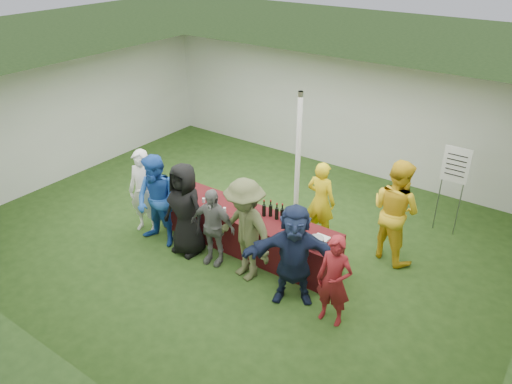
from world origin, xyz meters
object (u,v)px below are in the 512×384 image
Objects in this scene: staff_back at (395,211)px; customer_2 at (185,210)px; dump_bucket at (316,242)px; serving_table at (247,231)px; customer_0 at (143,192)px; wine_list_sign at (455,172)px; customer_5 at (294,254)px; customer_3 at (212,227)px; customer_4 at (245,230)px; customer_6 at (334,281)px; customer_1 at (157,201)px; staff_pourer at (321,201)px.

staff_back is 3.72m from customer_2.
customer_2 is at bearing -167.99° from dump_bucket.
serving_table is 2.16m from customer_0.
customer_2 reaches higher than customer_0.
wine_list_sign is (1.26, 2.95, 0.48)m from dump_bucket.
customer_2 is 1.03× the size of customer_5.
customer_3 reaches higher than serving_table.
customer_4 reaches higher than dump_bucket.
wine_list_sign is at bearing 44.83° from customer_2.
customer_6 is at bearing -99.65° from wine_list_sign.
customer_0 is 0.97× the size of customer_2.
serving_table is at bearing -135.93° from wine_list_sign.
serving_table is 2.10× the size of customer_0.
customer_5 is (1.47, -0.75, 0.49)m from serving_table.
wine_list_sign reaches higher than customer_3.
staff_back is 1.08× the size of customer_1.
staff_back is at bearing 34.49° from customer_2.
wine_list_sign is 1.57m from staff_back.
dump_bucket is 0.13× the size of customer_4.
serving_table is 2.08× the size of customer_5.
customer_6 reaches higher than customer_3.
staff_pourer is 3.40m from customer_0.
customer_4 is at bearing -11.02° from customer_3.
staff_back is 4.71m from customer_0.
wine_list_sign is at bearing 38.99° from customer_5.
customer_2 is 1.19× the size of customer_6.
wine_list_sign reaches higher than customer_6.
customer_1 is 3.67m from customer_6.
customer_0 is 0.57m from customer_1.
customer_4 reaches higher than customer_5.
customer_6 is at bearing -20.58° from serving_table.
wine_list_sign reaches higher than customer_1.
customer_3 is (-3.06, -3.44, -0.58)m from wine_list_sign.
wine_list_sign reaches higher than customer_2.
staff_pourer is 1.09× the size of customer_3.
customer_0 is 4.22m from customer_6.
customer_5 is at bearing 11.15° from customer_4.
customer_4 is (-2.34, -3.45, -0.39)m from wine_list_sign.
wine_list_sign reaches higher than customer_5.
customer_2 is 0.96× the size of customer_4.
staff_pourer is (-0.65, 1.32, -0.04)m from dump_bucket.
customer_1 reaches higher than staff_pourer.
customer_6 is at bearing -15.48° from customer_0.
serving_table is 1.02m from customer_4.
staff_pourer is 3.05m from customer_1.
customer_5 is (2.30, -0.02, -0.02)m from customer_2.
customer_1 is (-3.73, -2.12, -0.07)m from staff_back.
serving_table is at bearing 61.11° from customer_3.
customer_6 is (0.75, -0.08, -0.12)m from customer_5.
staff_back is 2.15m from customer_6.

